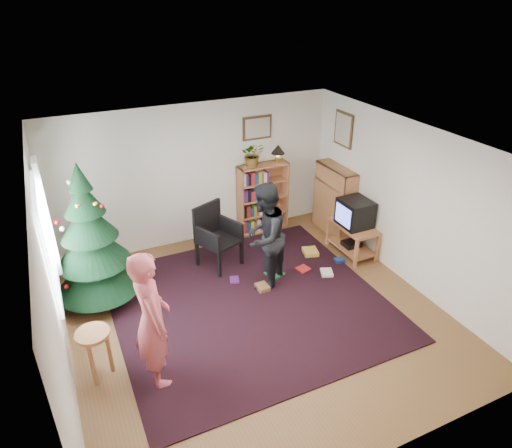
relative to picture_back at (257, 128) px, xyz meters
name	(u,v)px	position (x,y,z in m)	size (l,w,h in m)	color
floor	(258,315)	(-1.15, -2.48, -1.95)	(5.00, 5.00, 0.00)	brown
ceiling	(258,147)	(-1.15, -2.48, 0.55)	(5.00, 5.00, 0.00)	white
wall_back	(197,175)	(-1.15, 0.02, -0.70)	(5.00, 0.02, 2.50)	silver
wall_front	(381,371)	(-1.15, -4.97, -0.70)	(5.00, 0.02, 2.50)	silver
wall_left	(52,288)	(-3.65, -2.48, -0.70)	(0.02, 5.00, 2.50)	silver
wall_right	(408,205)	(1.35, -2.48, -0.70)	(0.02, 5.00, 2.50)	silver
rug	(249,303)	(-1.15, -2.17, -1.94)	(3.80, 3.60, 0.02)	black
window_pane	(47,243)	(-3.62, -1.88, -0.45)	(0.04, 1.20, 1.40)	silver
curtain	(47,217)	(-3.58, -1.18, -0.45)	(0.06, 0.35, 1.60)	white
picture_back	(257,128)	(0.00, 0.00, 0.00)	(0.55, 0.03, 0.42)	#4C3319
picture_right	(344,129)	(1.33, -0.73, 0.00)	(0.03, 0.50, 0.60)	#4C3319
christmas_tree	(92,248)	(-3.11, -1.17, -1.04)	(1.21, 1.21, 2.19)	#3F2816
bookshelf_back	(263,197)	(0.05, -0.14, -1.29)	(0.95, 0.30, 1.30)	#AD633E
bookshelf_right	(334,200)	(1.19, -0.82, -1.29)	(0.30, 0.95, 1.30)	#AD633E
tv_stand	(352,236)	(1.07, -1.61, -1.63)	(0.50, 0.90, 0.55)	#AD633E
crt_tv	(355,213)	(1.07, -1.61, -1.17)	(0.49, 0.52, 0.46)	black
armchair	(216,232)	(-1.17, -0.90, -1.38)	(0.76, 0.78, 1.06)	black
stool	(94,342)	(-3.35, -2.68, -1.44)	(0.40, 0.40, 0.66)	#AD633E
person_standing	(152,320)	(-2.71, -3.00, -1.08)	(0.64, 0.42, 1.74)	#BB4A52
person_by_chair	(264,237)	(-0.73, -1.81, -1.10)	(0.82, 0.64, 1.70)	black
potted_plant	(253,154)	(-0.15, -0.14, -0.43)	(0.40, 0.35, 0.45)	gray
table_lamp	(278,150)	(0.35, -0.14, -0.43)	(0.25, 0.25, 0.33)	#A57F33
floor_clutter	(294,270)	(-0.15, -1.73, -1.91)	(2.03, 0.85, 0.08)	#A51E19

